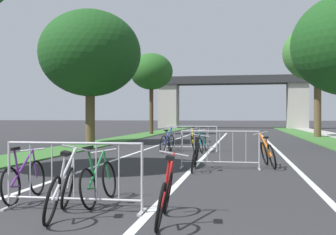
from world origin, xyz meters
name	(u,v)px	position (x,y,z in m)	size (l,w,h in m)	color
grass_verge_left	(128,138)	(-6.16, 23.79, 0.03)	(2.11, 58.14, 0.05)	#386B2D
grass_verge_right	(322,140)	(6.16, 23.79, 0.03)	(2.11, 58.14, 0.05)	#386B2D
lane_stripe_center	(213,147)	(0.00, 16.82, 0.00)	(0.14, 33.64, 0.01)	silver
lane_stripe_right_lane	(275,148)	(2.81, 16.82, 0.00)	(0.14, 33.64, 0.01)	silver
lane_stripe_left_lane	(155,146)	(-2.81, 16.82, 0.00)	(0.14, 33.64, 0.01)	silver
overpass_bridge	(231,94)	(0.00, 48.05, 4.16)	(18.40, 3.03, 6.34)	#2D2D30
tree_left_oak_mid	(90,54)	(-6.60, 18.14, 4.78)	(5.37, 5.37, 7.08)	brown
tree_left_pine_far	(151,72)	(-5.88, 29.75, 5.05)	(3.45, 3.45, 6.55)	#4C3823
tree_right_cypress_far	(318,53)	(6.44, 27.02, 5.80)	(4.70, 4.70, 7.84)	brown
crowd_barrier_nearest	(74,177)	(-1.17, 3.43, 0.52)	(2.20, 0.51, 1.05)	#ADADB2
crowd_barrier_second	(220,150)	(0.75, 8.89, 0.52)	(2.19, 0.46, 1.05)	#ADADB2
crowd_barrier_third	(191,139)	(-0.73, 14.36, 0.52)	(2.20, 0.52, 1.05)	#ADADB2
bicycle_purple_0	(24,179)	(-2.31, 3.98, 0.36)	(0.46, 1.62, 0.93)	black
bicycle_orange_1	(268,154)	(2.06, 9.45, 0.38)	(0.64, 1.70, 1.00)	black
bicycle_red_2	(165,196)	(0.33, 2.99, 0.36)	(0.43, 1.63, 0.94)	black
bicycle_yellow_3	(194,142)	(-0.68, 14.81, 0.37)	(0.52, 1.74, 0.96)	black
bicycle_white_4	(169,141)	(-1.78, 14.94, 0.37)	(0.72, 1.68, 1.03)	black
bicycle_black_5	(195,157)	(0.12, 8.39, 0.37)	(0.55, 1.67, 0.97)	black
bicycle_silver_6	(61,191)	(-1.17, 2.99, 0.38)	(0.51, 1.64, 1.01)	black
bicycle_blue_7	(167,142)	(-1.65, 13.83, 0.39)	(0.53, 1.68, 1.03)	black
bicycle_teal_8	(203,143)	(-0.20, 14.00, 0.36)	(0.55, 1.66, 0.94)	black
bicycle_green_9	(99,181)	(-0.98, 4.01, 0.37)	(0.48, 1.62, 0.97)	black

